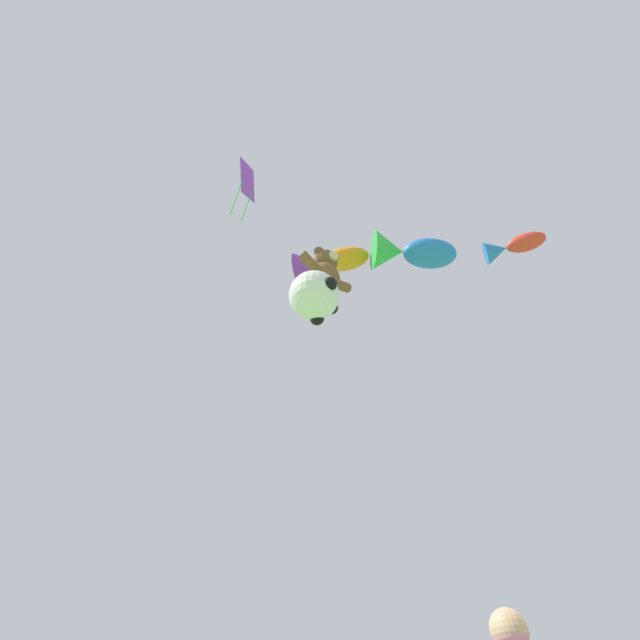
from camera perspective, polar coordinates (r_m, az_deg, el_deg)
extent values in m
sphere|color=tan|center=(3.22, 23.89, -33.57)|extent=(0.22, 0.22, 0.22)
ellipsoid|color=brown|center=(10.38, 0.77, 5.63)|extent=(0.75, 0.64, 0.92)
sphere|color=brown|center=(10.94, 0.74, 7.74)|extent=(0.63, 0.63, 0.63)
sphere|color=beige|center=(10.79, 1.70, 8.47)|extent=(0.26, 0.26, 0.26)
sphere|color=brown|center=(11.06, -0.16, 9.10)|extent=(0.26, 0.26, 0.26)
cylinder|color=brown|center=(10.31, -1.50, 7.79)|extent=(0.54, 0.24, 0.43)
sphere|color=brown|center=(9.95, -0.08, 4.79)|extent=(0.34, 0.34, 0.34)
sphere|color=brown|center=(11.23, 1.59, 7.80)|extent=(0.26, 0.26, 0.26)
cylinder|color=brown|center=(10.74, 2.92, 4.57)|extent=(0.54, 0.24, 0.43)
sphere|color=brown|center=(10.12, 1.66, 3.55)|extent=(0.34, 0.34, 0.34)
sphere|color=white|center=(9.14, -0.79, 3.26)|extent=(1.09, 1.09, 1.09)
sphere|color=black|center=(9.36, 1.52, 1.66)|extent=(0.30, 0.30, 0.30)
sphere|color=black|center=(9.54, -2.60, 3.75)|extent=(0.30, 0.30, 0.30)
sphere|color=black|center=(8.85, 1.32, 4.81)|extent=(0.30, 0.30, 0.30)
sphere|color=black|center=(9.02, -0.40, 0.23)|extent=(0.30, 0.30, 0.30)
ellipsoid|color=orange|center=(12.91, 3.32, 8.11)|extent=(1.45, 1.61, 0.63)
cone|color=purple|center=(13.03, -1.59, 7.24)|extent=(1.22, 1.19, 0.92)
sphere|color=black|center=(13.03, 5.32, 8.85)|extent=(0.16, 0.16, 0.16)
ellipsoid|color=blue|center=(12.66, 14.41, 8.58)|extent=(1.76, 1.65, 0.76)
cone|color=green|center=(12.37, 9.09, 9.09)|extent=(1.35, 1.40, 1.12)
sphere|color=black|center=(12.97, 16.34, 8.85)|extent=(0.20, 0.20, 0.20)
ellipsoid|color=red|center=(13.14, 25.77, 9.32)|extent=(0.95, 1.16, 0.45)
cone|color=blue|center=(12.97, 22.39, 8.50)|extent=(0.85, 0.81, 0.67)
sphere|color=black|center=(13.31, 26.96, 9.92)|extent=(0.12, 0.12, 0.12)
cube|color=purple|center=(13.38, -9.63, 17.84)|extent=(1.13, 0.89, 1.41)
cylinder|color=green|center=(12.15, -11.10, 15.81)|extent=(0.03, 0.13, 1.75)
cylinder|color=green|center=(12.31, -9.65, 15.01)|extent=(0.03, 0.24, 1.55)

